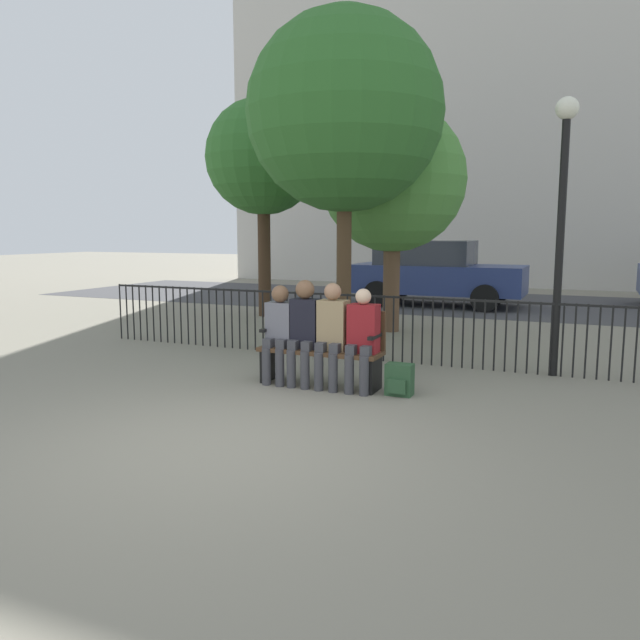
{
  "coord_description": "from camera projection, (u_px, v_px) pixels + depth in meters",
  "views": [
    {
      "loc": [
        2.94,
        -4.41,
        1.84
      ],
      "look_at": [
        0.0,
        2.31,
        0.8
      ],
      "focal_mm": 35.0,
      "sensor_mm": 36.0,
      "label": 1
    }
  ],
  "objects": [
    {
      "name": "seated_person_1",
      "position": [
        304.0,
        326.0,
        7.45
      ],
      "size": [
        0.34,
        0.39,
        1.27
      ],
      "color": "#3D3D42",
      "rests_on": "ground"
    },
    {
      "name": "tree_0",
      "position": [
        345.0,
        113.0,
        9.59
      ],
      "size": [
        3.06,
        3.06,
        5.19
      ],
      "color": "#4C3823",
      "rests_on": "ground"
    },
    {
      "name": "backpack",
      "position": [
        399.0,
        380.0,
        7.05
      ],
      "size": [
        0.3,
        0.23,
        0.36
      ],
      "color": "#284C2D",
      "rests_on": "ground"
    },
    {
      "name": "building_facade",
      "position": [
        518.0,
        29.0,
        22.3
      ],
      "size": [
        20.0,
        6.0,
        18.06
      ],
      "color": "beige",
      "rests_on": "ground"
    },
    {
      "name": "street_surface",
      "position": [
        468.0,
        302.0,
        16.31
      ],
      "size": [
        24.0,
        6.0,
        0.01
      ],
      "color": "#3D3D3F",
      "rests_on": "ground"
    },
    {
      "name": "ground_plane",
      "position": [
        214.0,
        445.0,
        5.43
      ],
      "size": [
        80.0,
        80.0,
        0.0
      ],
      "primitive_type": "plane",
      "color": "gray"
    },
    {
      "name": "tree_1",
      "position": [
        393.0,
        180.0,
        11.25
      ],
      "size": [
        2.64,
        2.64,
        4.11
      ],
      "color": "brown",
      "rests_on": "ground"
    },
    {
      "name": "fence_railing",
      "position": [
        366.0,
        321.0,
        8.97
      ],
      "size": [
        9.01,
        0.03,
        0.95
      ],
      "color": "black",
      "rests_on": "ground"
    },
    {
      "name": "park_bench",
      "position": [
        323.0,
        345.0,
        7.52
      ],
      "size": [
        1.51,
        0.45,
        0.92
      ],
      "color": "#4C331E",
      "rests_on": "ground"
    },
    {
      "name": "seated_person_2",
      "position": [
        332.0,
        330.0,
        7.31
      ],
      "size": [
        0.34,
        0.39,
        1.25
      ],
      "color": "#3D3D42",
      "rests_on": "ground"
    },
    {
      "name": "lamp_post",
      "position": [
        563.0,
        193.0,
        7.73
      ],
      "size": [
        0.28,
        0.28,
        3.47
      ],
      "color": "black",
      "rests_on": "ground"
    },
    {
      "name": "parked_car_0",
      "position": [
        434.0,
        272.0,
        15.59
      ],
      "size": [
        4.2,
        1.94,
        1.62
      ],
      "color": "navy",
      "rests_on": "ground"
    },
    {
      "name": "seated_person_3",
      "position": [
        362.0,
        335.0,
        7.16
      ],
      "size": [
        0.34,
        0.39,
        1.2
      ],
      "color": "#3D3D42",
      "rests_on": "ground"
    },
    {
      "name": "seated_person_0",
      "position": [
        279.0,
        328.0,
        7.59
      ],
      "size": [
        0.34,
        0.39,
        1.2
      ],
      "color": "#3D3D42",
      "rests_on": "ground"
    },
    {
      "name": "tree_2",
      "position": [
        263.0,
        158.0,
        13.29
      ],
      "size": [
        2.46,
        2.46,
        4.66
      ],
      "color": "#422D1E",
      "rests_on": "ground"
    }
  ]
}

